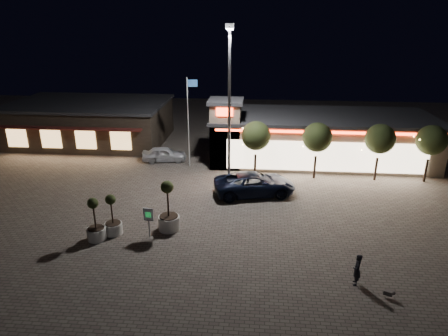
# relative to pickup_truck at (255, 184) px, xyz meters

# --- Properties ---
(ground) EXTENTS (90.00, 90.00, 0.00)m
(ground) POSITION_rel_pickup_truck_xyz_m (-4.03, -7.22, -0.86)
(ground) COLOR #62594F
(ground) RESTS_ON ground
(retail_building) EXTENTS (20.40, 8.40, 6.10)m
(retail_building) POSITION_rel_pickup_truck_xyz_m (5.48, 8.59, 1.35)
(retail_building) COLOR gray
(retail_building) RESTS_ON ground
(restaurant_building) EXTENTS (16.40, 11.00, 4.30)m
(restaurant_building) POSITION_rel_pickup_truck_xyz_m (-18.03, 12.75, 1.30)
(restaurant_building) COLOR #382D23
(restaurant_building) RESTS_ON ground
(floodlight_pole) EXTENTS (0.60, 0.40, 12.38)m
(floodlight_pole) POSITION_rel_pickup_truck_xyz_m (-2.03, 0.78, 6.16)
(floodlight_pole) COLOR gray
(floodlight_pole) RESTS_ON ground
(flagpole) EXTENTS (0.95, 0.10, 8.00)m
(flagpole) POSITION_rel_pickup_truck_xyz_m (-5.93, 5.78, 3.89)
(flagpole) COLOR white
(flagpole) RESTS_ON ground
(string_tree_a) EXTENTS (2.42, 2.42, 4.79)m
(string_tree_a) POSITION_rel_pickup_truck_xyz_m (-0.03, 3.78, 2.70)
(string_tree_a) COLOR #332319
(string_tree_a) RESTS_ON ground
(string_tree_b) EXTENTS (2.42, 2.42, 4.79)m
(string_tree_b) POSITION_rel_pickup_truck_xyz_m (4.97, 3.78, 2.70)
(string_tree_b) COLOR #332319
(string_tree_b) RESTS_ON ground
(string_tree_c) EXTENTS (2.42, 2.42, 4.79)m
(string_tree_c) POSITION_rel_pickup_truck_xyz_m (9.97, 3.78, 2.70)
(string_tree_c) COLOR #332319
(string_tree_c) RESTS_ON ground
(string_tree_d) EXTENTS (2.42, 2.42, 4.79)m
(string_tree_d) POSITION_rel_pickup_truck_xyz_m (13.97, 3.78, 2.70)
(string_tree_d) COLOR #332319
(string_tree_d) RESTS_ON ground
(pickup_truck) EXTENTS (6.67, 4.17, 1.72)m
(pickup_truck) POSITION_rel_pickup_truck_xyz_m (0.00, 0.00, 0.00)
(pickup_truck) COLOR black
(pickup_truck) RESTS_ON ground
(white_sedan) EXTENTS (4.30, 2.26, 1.40)m
(white_sedan) POSITION_rel_pickup_truck_xyz_m (-8.60, 6.78, -0.16)
(white_sedan) COLOR silver
(white_sedan) RESTS_ON ground
(pedestrian) EXTENTS (0.48, 0.66, 1.70)m
(pedestrian) POSITION_rel_pickup_truck_xyz_m (5.32, -10.61, -0.01)
(pedestrian) COLOR black
(pedestrian) RESTS_ON ground
(dog) EXTENTS (0.55, 0.34, 0.30)m
(dog) POSITION_rel_pickup_truck_xyz_m (6.73, -11.60, -0.57)
(dog) COLOR #59514C
(dog) RESTS_ON ground
(planter_left) EXTENTS (1.09, 1.09, 2.69)m
(planter_left) POSITION_rel_pickup_truck_xyz_m (-8.70, -6.78, -0.03)
(planter_left) COLOR silver
(planter_left) RESTS_ON ground
(planter_mid) EXTENTS (1.13, 1.13, 2.78)m
(planter_mid) POSITION_rel_pickup_truck_xyz_m (-9.50, -7.54, -0.00)
(planter_mid) COLOR silver
(planter_mid) RESTS_ON ground
(planter_right) EXTENTS (1.36, 1.36, 3.35)m
(planter_right) POSITION_rel_pickup_truck_xyz_m (-5.36, -5.92, 0.18)
(planter_right) COLOR silver
(planter_right) RESTS_ON ground
(valet_sign) EXTENTS (0.64, 0.15, 1.95)m
(valet_sign) POSITION_rel_pickup_truck_xyz_m (-6.36, -6.95, 0.51)
(valet_sign) COLOR gray
(valet_sign) RESTS_ON ground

